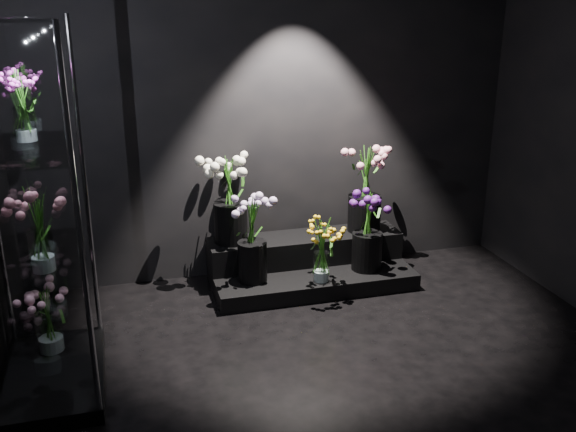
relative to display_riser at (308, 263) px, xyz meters
name	(u,v)px	position (x,y,z in m)	size (l,w,h in m)	color
floor	(358,403)	(-0.21, -1.68, -0.15)	(4.00, 4.00, 0.00)	black
wall_back	(272,104)	(-0.21, 0.32, 1.25)	(4.00, 4.00, 0.00)	black
display_riser	(308,263)	(0.00, 0.00, 0.00)	(1.59, 0.71, 0.35)	black
display_case	(32,218)	(-1.91, -1.03, 0.91)	(0.58, 0.96, 2.12)	black
bouquet_orange_bells	(322,249)	(0.00, -0.32, 0.25)	(0.33, 0.33, 0.50)	white
bouquet_lilac	(252,233)	(-0.50, -0.17, 0.38)	(0.47, 0.47, 0.65)	black
bouquet_purple	(368,228)	(0.43, -0.19, 0.33)	(0.34, 0.34, 0.62)	black
bouquet_cream_roses	(230,194)	(-0.61, 0.12, 0.60)	(0.45, 0.45, 0.69)	black
bouquet_pink_roses	(365,184)	(0.51, 0.09, 0.61)	(0.49, 0.49, 0.73)	black
bouquet_case_pink	(39,228)	(-1.85, -1.23, 0.92)	(0.33, 0.33, 0.46)	white
bouquet_case_magenta	(23,106)	(-1.90, -0.85, 1.50)	(0.23, 0.23, 0.38)	white
bouquet_case_base_pink	(48,317)	(-1.93, -0.79, 0.18)	(0.43, 0.43, 0.43)	white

